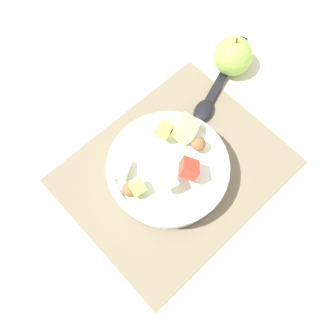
# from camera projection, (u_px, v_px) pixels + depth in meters

# --- Properties ---
(ground_plane) EXTENTS (2.40, 2.40, 0.00)m
(ground_plane) POSITION_uv_depth(u_px,v_px,m) (175.00, 171.00, 0.75)
(ground_plane) COLOR silver
(placemat) EXTENTS (0.40, 0.33, 0.01)m
(placemat) POSITION_uv_depth(u_px,v_px,m) (175.00, 171.00, 0.74)
(placemat) COLOR #756B56
(placemat) RESTS_ON ground_plane
(salad_bowl) EXTENTS (0.22, 0.22, 0.11)m
(salad_bowl) POSITION_uv_depth(u_px,v_px,m) (168.00, 169.00, 0.71)
(salad_bowl) COLOR white
(salad_bowl) RESTS_ON placemat
(serving_spoon) EXTENTS (0.23, 0.10, 0.01)m
(serving_spoon) POSITION_uv_depth(u_px,v_px,m) (214.00, 91.00, 0.80)
(serving_spoon) COLOR black
(serving_spoon) RESTS_ON placemat
(whole_apple) EXTENTS (0.08, 0.08, 0.09)m
(whole_apple) POSITION_uv_depth(u_px,v_px,m) (233.00, 56.00, 0.80)
(whole_apple) COLOR #8CB74C
(whole_apple) RESTS_ON ground_plane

